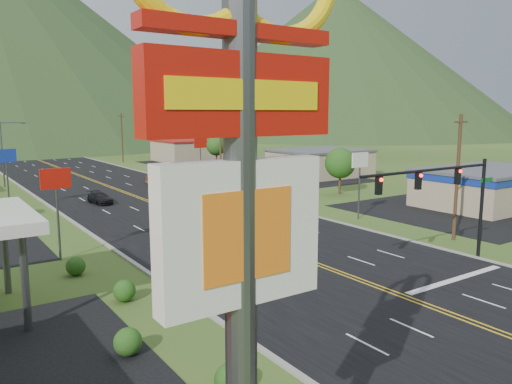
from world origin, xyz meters
TOP-DOWN VIEW (x-y plane):
  - pylon_sign at (-17.00, 2.00)m, footprint 4.32×0.60m
  - traffic_signal at (6.48, 14.00)m, footprint 13.10×0.43m
  - streetlight_west at (-11.68, 70.00)m, footprint 3.28×0.25m
  - building_east_near at (30.00, 25.00)m, footprint 15.40×10.40m
  - building_east_mid at (32.00, 55.00)m, footprint 14.40×11.40m
  - building_east_far at (28.00, 90.00)m, footprint 16.40×12.40m
  - pole_sign_west_a at (-14.00, 30.00)m, footprint 2.00×0.18m
  - pole_sign_west_b at (-14.00, 52.00)m, footprint 2.00×0.18m
  - pole_sign_east_a at (13.00, 28.00)m, footprint 2.00×0.18m
  - pole_sign_east_b at (13.00, 60.00)m, footprint 2.00×0.18m
  - tree_east_a at (22.00, 40.00)m, footprint 3.84×3.84m
  - tree_east_b at (26.00, 78.00)m, footprint 3.84×3.84m
  - utility_pole_a at (13.50, 18.00)m, footprint 1.60×0.28m
  - utility_pole_b at (13.50, 55.00)m, footprint 1.60×0.28m
  - utility_pole_c at (13.50, 95.00)m, footprint 1.60×0.28m
  - utility_pole_d at (13.50, 135.00)m, footprint 1.60×0.28m
  - mountain_ne at (147.84, 176.19)m, footprint 180.00×180.00m
  - car_dark_mid at (-5.05, 50.14)m, footprint 2.09×4.37m
  - car_red_far at (6.27, 60.82)m, footprint 2.21×5.05m

SIDE VIEW (x-z plane):
  - car_dark_mid at x=-5.05m, z-range 0.00..1.23m
  - car_red_far at x=6.27m, z-range 0.00..1.61m
  - building_east_mid at x=32.00m, z-range 0.01..4.31m
  - building_east_far at x=28.00m, z-range 0.01..4.51m
  - building_east_near at x=30.00m, z-range 0.22..4.32m
  - tree_east_a at x=22.00m, z-range 0.98..6.80m
  - tree_east_b at x=26.00m, z-range 0.98..6.80m
  - pole_sign_west_a at x=-14.00m, z-range 1.85..8.25m
  - pole_sign_west_b at x=-14.00m, z-range 1.85..8.25m
  - pole_sign_east_a at x=13.00m, z-range 1.85..8.25m
  - pole_sign_east_b at x=13.00m, z-range 1.85..8.25m
  - utility_pole_a at x=13.50m, z-range 0.13..10.13m
  - utility_pole_b at x=13.50m, z-range 0.13..10.13m
  - utility_pole_c at x=13.50m, z-range 0.13..10.13m
  - utility_pole_d at x=13.50m, z-range 0.13..10.13m
  - streetlight_west at x=-11.68m, z-range 0.68..9.68m
  - traffic_signal at x=6.48m, z-range 1.83..8.83m
  - pylon_sign at x=-17.00m, z-range 2.30..16.30m
  - mountain_ne at x=147.84m, z-range 0.00..70.00m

